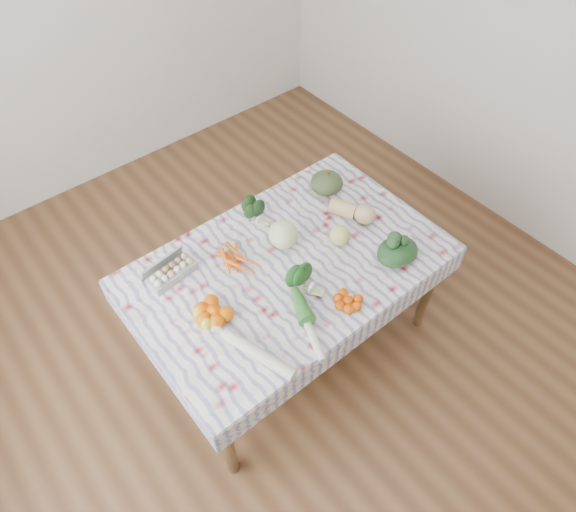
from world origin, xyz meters
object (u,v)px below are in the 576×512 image
at_px(egg_carton, 172,273).
at_px(kabocha_squash, 327,183).
at_px(butternut_squash, 353,210).
at_px(grapefruit, 340,235).
at_px(dining_table, 288,273).
at_px(cabbage, 283,234).

distance_m(egg_carton, kabocha_squash, 1.06).
bearing_deg(butternut_squash, grapefruit, -179.15).
xyz_separation_m(dining_table, butternut_squash, (0.50, 0.03, 0.14)).
height_order(cabbage, butternut_squash, cabbage).
height_order(egg_carton, grapefruit, grapefruit).
relative_size(dining_table, kabocha_squash, 8.29).
distance_m(dining_table, butternut_squash, 0.52).
bearing_deg(grapefruit, butternut_squash, 26.63).
height_order(dining_table, egg_carton, egg_carton).
distance_m(kabocha_squash, cabbage, 0.51).
distance_m(dining_table, grapefruit, 0.35).
xyz_separation_m(butternut_squash, grapefruit, (-0.19, -0.10, -0.00)).
relative_size(dining_table, cabbage, 10.02).
relative_size(dining_table, grapefruit, 14.02).
distance_m(dining_table, egg_carton, 0.61).
bearing_deg(egg_carton, dining_table, -37.82).
distance_m(egg_carton, grapefruit, 0.91).
bearing_deg(egg_carton, butternut_squash, -22.43).
relative_size(kabocha_squash, butternut_squash, 0.75).
xyz_separation_m(kabocha_squash, butternut_squash, (-0.04, -0.26, -0.00)).
distance_m(dining_table, cabbage, 0.21).
bearing_deg(kabocha_squash, butternut_squash, -97.96).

